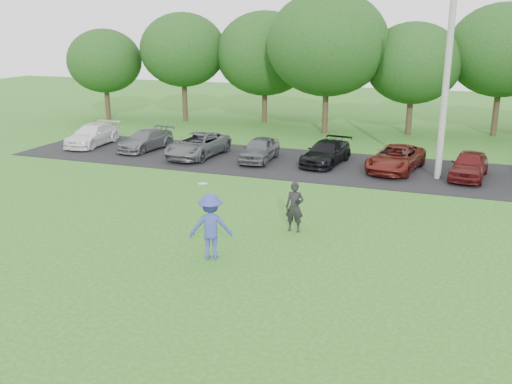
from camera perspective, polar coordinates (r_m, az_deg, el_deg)
ground at (r=16.10m, az=-4.32°, el=-7.75°), size 100.00×100.00×0.00m
parking_lot at (r=27.84m, az=6.73°, el=2.63°), size 32.00×6.50×0.03m
utility_pole at (r=25.84m, az=18.62°, el=11.94°), size 0.28×0.28×9.90m
frisbee_player at (r=16.57m, az=-4.54°, el=-3.45°), size 1.43×1.15×2.31m
camera_bystander at (r=18.71m, az=3.89°, el=-1.51°), size 0.62×0.44×1.67m
parked_cars at (r=27.84m, az=6.39°, el=3.91°), size 28.57×4.95×1.22m
tree_row at (r=36.45m, az=13.09°, el=13.33°), size 42.39×9.85×8.64m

